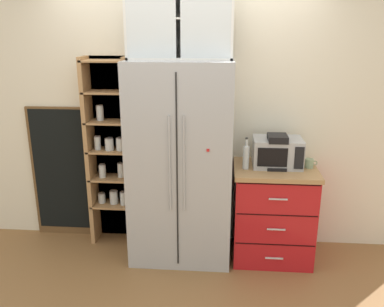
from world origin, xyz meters
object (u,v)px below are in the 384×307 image
(microwave, at_px, (277,152))
(coffee_maker, at_px, (276,151))
(chalkboard_menu, at_px, (61,172))
(refrigerator, at_px, (181,163))
(mug_sage, at_px, (309,163))
(bottle_clear, at_px, (246,155))
(bottle_amber, at_px, (276,155))

(microwave, xyz_separation_m, coffee_maker, (-0.01, -0.04, 0.03))
(chalkboard_menu, bearing_deg, microwave, -5.77)
(refrigerator, xyz_separation_m, mug_sage, (1.16, 0.04, 0.01))
(mug_sage, distance_m, bottle_clear, 0.59)
(microwave, height_order, bottle_amber, bottle_amber)
(coffee_maker, distance_m, bottle_amber, 0.04)
(mug_sage, distance_m, bottle_amber, 0.31)
(microwave, distance_m, bottle_clear, 0.31)
(microwave, relative_size, chalkboard_menu, 0.32)
(coffee_maker, bearing_deg, chalkboard_menu, 173.09)
(bottle_amber, distance_m, chalkboard_menu, 2.19)
(bottle_clear, bearing_deg, chalkboard_menu, 170.23)
(mug_sage, bearing_deg, bottle_clear, -173.01)
(coffee_maker, relative_size, bottle_amber, 1.14)
(refrigerator, relative_size, microwave, 4.22)
(coffee_maker, distance_m, mug_sage, 0.32)
(microwave, xyz_separation_m, bottle_clear, (-0.29, -0.10, -0.00))
(mug_sage, height_order, chalkboard_menu, chalkboard_menu)
(microwave, relative_size, coffee_maker, 1.42)
(microwave, relative_size, mug_sage, 3.95)
(microwave, relative_size, bottle_amber, 1.62)
(bottle_clear, distance_m, bottle_amber, 0.28)
(refrigerator, bearing_deg, chalkboard_menu, 167.17)
(mug_sage, height_order, bottle_clear, bottle_clear)
(coffee_maker, relative_size, chalkboard_menu, 0.23)
(refrigerator, distance_m, chalkboard_menu, 1.34)
(microwave, xyz_separation_m, mug_sage, (0.29, -0.03, -0.09))
(mug_sage, bearing_deg, coffee_maker, -178.38)
(mug_sage, bearing_deg, microwave, 173.42)
(microwave, xyz_separation_m, bottle_amber, (-0.01, -0.05, -0.01))
(bottle_clear, bearing_deg, mug_sage, 6.99)
(refrigerator, bearing_deg, bottle_amber, 1.69)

